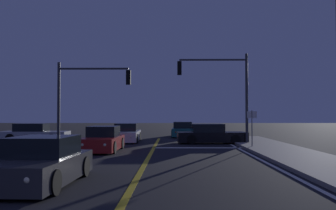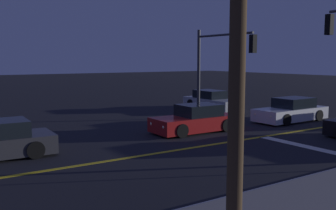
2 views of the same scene
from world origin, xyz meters
name	(u,v)px [view 2 (image 2 of 2)]	position (x,y,z in m)	size (l,w,h in m)	color
lane_line_center	(98,162)	(0.00, 9.54, 0.01)	(0.20, 32.42, 0.01)	gold
lane_line_edge_right	(181,210)	(4.94, 9.54, 0.01)	(0.16, 32.42, 0.01)	silver
stop_bar	(311,148)	(2.60, 17.57, 0.01)	(5.19, 0.50, 0.01)	silver
car_parked_curb_silver	(212,101)	(-8.82, 21.83, 0.58)	(4.72, 1.84, 1.34)	#B2B5BA
car_lead_oncoming_red	(196,120)	(-2.68, 15.76, 0.58)	(1.87, 4.36, 1.34)	maroon
car_side_waiting_white	(291,111)	(-2.26, 22.30, 0.58)	(1.97, 4.68, 1.34)	silver
traffic_signal_far_left	(218,59)	(-4.25, 18.47, 3.55)	(4.58, 0.28, 5.24)	#38383D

